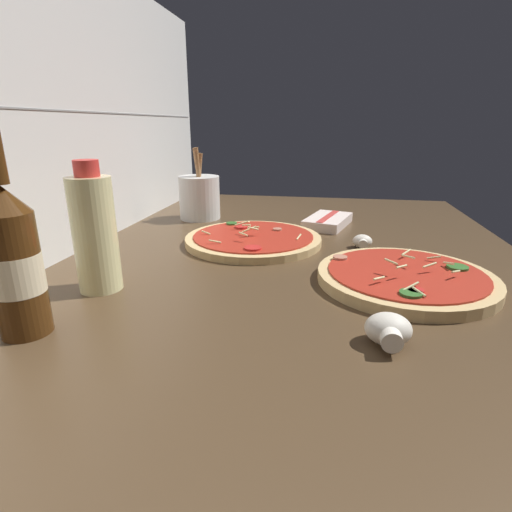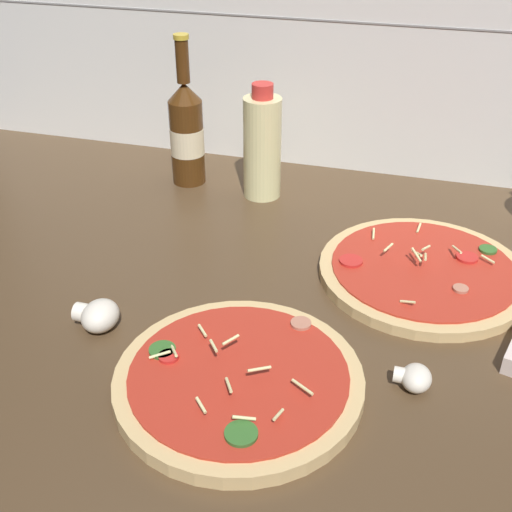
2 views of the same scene
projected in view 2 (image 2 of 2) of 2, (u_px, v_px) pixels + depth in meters
counter_slab at (278, 305)px, 89.28cm from camera, size 160.00×90.00×2.50cm
tile_backsplash at (347, 21)px, 111.10cm from camera, size 160.00×1.13×60.00cm
pizza_near at (241, 380)px, 73.06cm from camera, size 28.61×28.61×4.59cm
pizza_far at (423, 272)px, 92.39cm from camera, size 29.88×29.88×4.43cm
beer_bottle at (187, 132)px, 115.17cm from camera, size 6.13×6.13×26.76cm
oil_bottle at (262, 146)px, 110.59cm from camera, size 6.59×6.59×20.19cm
mushroom_left at (414, 378)px, 72.89cm from camera, size 4.31×4.10×2.87cm
mushroom_right at (98, 315)px, 81.96cm from camera, size 5.80×5.52×3.86cm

